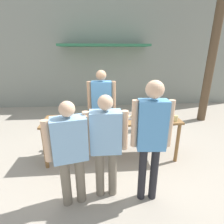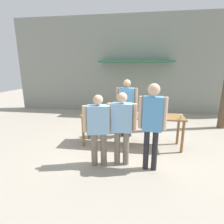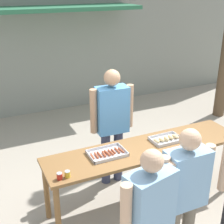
# 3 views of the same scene
# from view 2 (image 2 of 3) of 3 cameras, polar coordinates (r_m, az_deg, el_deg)

# --- Properties ---
(ground_plane) EXTENTS (24.00, 24.00, 0.00)m
(ground_plane) POSITION_cam_2_polar(r_m,az_deg,el_deg) (5.10, 6.19, -10.63)
(ground_plane) COLOR #A39989
(building_facade_back) EXTENTS (12.00, 1.11, 4.50)m
(building_facade_back) POSITION_cam_2_polar(r_m,az_deg,el_deg) (8.61, 7.77, 14.90)
(building_facade_back) COLOR gray
(building_facade_back) RESTS_ON ground
(serving_table) EXTENTS (2.75, 0.66, 0.89)m
(serving_table) POSITION_cam_2_polar(r_m,az_deg,el_deg) (4.82, 6.44, -2.12)
(serving_table) COLOR brown
(serving_table) RESTS_ON ground
(food_tray_sausages) EXTENTS (0.47, 0.32, 0.04)m
(food_tray_sausages) POSITION_cam_2_polar(r_m,az_deg,el_deg) (4.88, -0.02, -0.42)
(food_tray_sausages) COLOR silver
(food_tray_sausages) RESTS_ON serving_table
(food_tray_buns) EXTENTS (0.42, 0.28, 0.06)m
(food_tray_buns) POSITION_cam_2_polar(r_m,az_deg,el_deg) (4.83, 10.50, -0.69)
(food_tray_buns) COLOR silver
(food_tray_buns) RESTS_ON serving_table
(condiment_jar_mustard) EXTENTS (0.06, 0.06, 0.08)m
(condiment_jar_mustard) POSITION_cam_2_polar(r_m,az_deg,el_deg) (4.78, -8.69, -0.59)
(condiment_jar_mustard) COLOR #B22319
(condiment_jar_mustard) RESTS_ON serving_table
(condiment_jar_ketchup) EXTENTS (0.06, 0.06, 0.08)m
(condiment_jar_ketchup) POSITION_cam_2_polar(r_m,az_deg,el_deg) (4.75, -7.65, -0.63)
(condiment_jar_ketchup) COLOR gold
(condiment_jar_ketchup) RESTS_ON serving_table
(beer_cup) EXTENTS (0.07, 0.07, 0.11)m
(beer_cup) POSITION_cam_2_polar(r_m,az_deg,el_deg) (4.70, 21.66, -1.46)
(beer_cup) COLOR #DBC67A
(beer_cup) RESTS_ON serving_table
(person_server_behind_table) EXTENTS (0.66, 0.27, 1.80)m
(person_server_behind_table) POSITION_cam_2_polar(r_m,az_deg,el_deg) (5.41, 4.79, 2.81)
(person_server_behind_table) COLOR #333851
(person_server_behind_table) RESTS_ON ground
(person_customer_holding_hotdog) EXTENTS (0.66, 0.35, 1.60)m
(person_customer_holding_hotdog) POSITION_cam_2_polar(r_m,az_deg,el_deg) (3.76, -4.43, -4.38)
(person_customer_holding_hotdog) COLOR #756B5B
(person_customer_holding_hotdog) RESTS_ON ground
(person_customer_with_cup) EXTENTS (0.56, 0.24, 1.85)m
(person_customer_with_cup) POSITION_cam_2_polar(r_m,az_deg,el_deg) (3.62, 12.99, -2.38)
(person_customer_with_cup) COLOR #232328
(person_customer_with_cup) RESTS_ON ground
(person_customer_waiting_in_line) EXTENTS (0.64, 0.24, 1.64)m
(person_customer_waiting_in_line) POSITION_cam_2_polar(r_m,az_deg,el_deg) (3.79, 3.26, -3.73)
(person_customer_waiting_in_line) COLOR #756B5B
(person_customer_waiting_in_line) RESTS_ON ground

